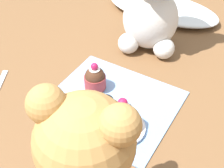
{
  "coord_description": "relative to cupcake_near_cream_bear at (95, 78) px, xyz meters",
  "views": [
    {
      "loc": [
        0.24,
        -0.4,
        0.48
      ],
      "look_at": [
        0.0,
        0.0,
        0.06
      ],
      "focal_mm": 50.0,
      "sensor_mm": 36.0,
      "label": 1
    }
  ],
  "objects": [
    {
      "name": "ground_plane",
      "position": [
        0.06,
        -0.02,
        -0.03
      ],
      "size": [
        4.0,
        4.0,
        0.0
      ],
      "primitive_type": "plane",
      "color": "brown"
    },
    {
      "name": "cupcake_near_cream_bear",
      "position": [
        0.0,
        0.0,
        0.0
      ],
      "size": [
        0.05,
        0.05,
        0.07
      ],
      "color": "#993333",
      "rests_on": "knitted_placemat"
    },
    {
      "name": "tulle_cloth",
      "position": [
        -0.01,
        0.39,
        -0.01
      ],
      "size": [
        0.35,
        0.17,
        0.04
      ],
      "primitive_type": "ellipsoid",
      "color": "white",
      "rests_on": "ground_plane"
    },
    {
      "name": "knitted_placemat",
      "position": [
        0.06,
        -0.02,
        -0.03
      ],
      "size": [
        0.26,
        0.23,
        0.01
      ],
      "primitive_type": "cube",
      "color": "#7A9ED1",
      "rests_on": "ground_plane"
    },
    {
      "name": "saucer_plate",
      "position": [
        0.11,
        -0.07,
        -0.02
      ],
      "size": [
        0.09,
        0.09,
        0.01
      ],
      "primitive_type": "cylinder",
      "color": "silver",
      "rests_on": "knitted_placemat"
    },
    {
      "name": "cupcake_near_tan_bear",
      "position": [
        0.11,
        -0.07,
        0.01
      ],
      "size": [
        0.05,
        0.05,
        0.08
      ],
      "color": "#993333",
      "rests_on": "saucer_plate"
    }
  ]
}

